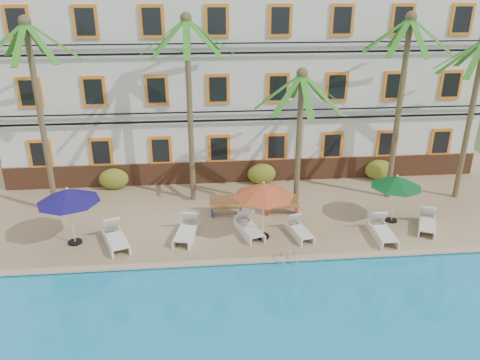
{
  "coord_description": "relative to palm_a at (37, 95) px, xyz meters",
  "views": [
    {
      "loc": [
        -2.53,
        -16.06,
        10.01
      ],
      "look_at": [
        -0.77,
        3.0,
        2.0
      ],
      "focal_mm": 35.0,
      "sensor_mm": 36.0,
      "label": 1
    }
  ],
  "objects": [
    {
      "name": "palm_b",
      "position": [
        6.34,
        0.84,
        0.03
      ],
      "size": [
        4.02,
        4.02,
        8.72
      ],
      "color": "brown",
      "rests_on": "pool_deck"
    },
    {
      "name": "palm_a",
      "position": [
        0.0,
        0.0,
        0.0
      ],
      "size": [
        4.02,
        4.02,
        8.68
      ],
      "color": "brown",
      "rests_on": "pool_deck"
    },
    {
      "name": "bench_left",
      "position": [
        7.84,
        -0.94,
        -5.03
      ],
      "size": [
        1.5,
        0.49,
        0.93
      ],
      "color": "olive",
      "rests_on": "pool_deck"
    },
    {
      "name": "pool_coping",
      "position": [
        9.24,
        -5.01,
        -5.47
      ],
      "size": [
        30.0,
        0.35,
        0.06
      ],
      "primitive_type": "cube",
      "color": "tan",
      "rests_on": "pool_deck"
    },
    {
      "name": "lounger_c",
      "position": [
        8.68,
        -2.84,
        -5.2
      ],
      "size": [
        1.2,
        2.05,
        0.92
      ],
      "color": "silver",
      "rests_on": "pool_deck"
    },
    {
      "name": "lounger_e",
      "position": [
        14.18,
        -3.67,
        -5.19
      ],
      "size": [
        0.79,
        2.04,
        0.95
      ],
      "color": "silver",
      "rests_on": "pool_deck"
    },
    {
      "name": "shrub_right",
      "position": [
        16.31,
        2.49,
        -4.95
      ],
      "size": [
        1.5,
        0.9,
        1.1
      ],
      "primitive_type": "ellipsoid",
      "color": "#245618",
      "rests_on": "pool_deck"
    },
    {
      "name": "pool_ladder",
      "position": [
        9.97,
        -5.11,
        -5.5
      ],
      "size": [
        0.54,
        0.74,
        0.74
      ],
      "color": "silver",
      "rests_on": "ground"
    },
    {
      "name": "umbrella_green",
      "position": [
        15.15,
        -2.3,
        -3.6
      ],
      "size": [
        2.23,
        2.23,
        2.24
      ],
      "color": "black",
      "rests_on": "pool_deck"
    },
    {
      "name": "lounger_f",
      "position": [
        16.38,
        -3.14,
        -5.21
      ],
      "size": [
        1.41,
        1.97,
        0.88
      ],
      "color": "silver",
      "rests_on": "pool_deck"
    },
    {
      "name": "shrub_mid",
      "position": [
        9.94,
        2.49,
        -4.95
      ],
      "size": [
        1.5,
        0.9,
        1.1
      ],
      "primitive_type": "ellipsoid",
      "color": "#245618",
      "rests_on": "pool_deck"
    },
    {
      "name": "hotel_building",
      "position": [
        9.24,
        5.87,
        -0.38
      ],
      "size": [
        25.4,
        6.44,
        10.22
      ],
      "color": "silver",
      "rests_on": "pool_deck"
    },
    {
      "name": "palm_c",
      "position": [
        11.15,
        -0.57,
        -1.23
      ],
      "size": [
        4.02,
        4.02,
        6.56
      ],
      "color": "brown",
      "rests_on": "pool_deck"
    },
    {
      "name": "lounger_d",
      "position": [
        10.76,
        -3.18,
        -5.23
      ],
      "size": [
        1.0,
        1.83,
        0.82
      ],
      "color": "silver",
      "rests_on": "pool_deck"
    },
    {
      "name": "umbrella_red",
      "position": [
        9.22,
        -3.2,
        -3.34
      ],
      "size": [
        2.53,
        2.53,
        2.53
      ],
      "color": "black",
      "rests_on": "pool_deck"
    },
    {
      "name": "palm_d",
      "position": [
        15.99,
        0.29,
        0.03
      ],
      "size": [
        4.02,
        4.02,
        8.74
      ],
      "color": "brown",
      "rests_on": "pool_deck"
    },
    {
      "name": "bench_right",
      "position": [
        10.43,
        -1.08,
        -5.03
      ],
      "size": [
        1.54,
        0.62,
        0.93
      ],
      "color": "olive",
      "rests_on": "pool_deck"
    },
    {
      "name": "umbrella_blue",
      "position": [
        1.51,
        -2.98,
        -3.38
      ],
      "size": [
        2.49,
        2.49,
        2.49
      ],
      "color": "black",
      "rests_on": "pool_deck"
    },
    {
      "name": "palm_e",
      "position": [
        19.33,
        -0.06,
        -0.48
      ],
      "size": [
        4.02,
        4.02,
        7.84
      ],
      "color": "brown",
      "rests_on": "pool_deck"
    },
    {
      "name": "lounger_a",
      "position": [
        3.2,
        -3.27,
        -5.18
      ],
      "size": [
        1.41,
        2.18,
        0.97
      ],
      "color": "silver",
      "rests_on": "pool_deck"
    },
    {
      "name": "lounger_b",
      "position": [
        6.05,
        -2.91,
        -5.19
      ],
      "size": [
        1.12,
        2.1,
        0.94
      ],
      "color": "silver",
      "rests_on": "pool_deck"
    },
    {
      "name": "pool_deck",
      "position": [
        9.24,
        0.89,
        -5.62
      ],
      "size": [
        30.0,
        12.0,
        0.25
      ],
      "primitive_type": "cube",
      "color": "tan",
      "rests_on": "ground"
    },
    {
      "name": "ground",
      "position": [
        9.24,
        -4.11,
        -5.75
      ],
      "size": [
        100.0,
        100.0,
        0.0
      ],
      "primitive_type": "plane",
      "color": "#384C23",
      "rests_on": "ground"
    },
    {
      "name": "shrub_left",
      "position": [
        2.28,
        2.49,
        -4.95
      ],
      "size": [
        1.5,
        0.9,
        1.1
      ],
      "primitive_type": "ellipsoid",
      "color": "#245618",
      "rests_on": "pool_deck"
    }
  ]
}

